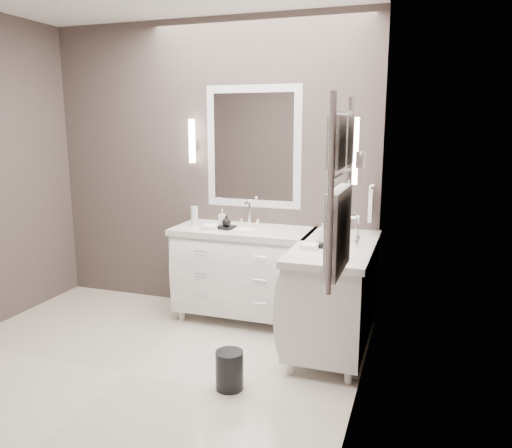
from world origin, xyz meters
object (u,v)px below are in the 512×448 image
(towel_ladder, at_px, (339,200))
(waste_bin, at_px, (230,370))
(vanity_right, at_px, (334,289))
(vanity_back, at_px, (244,268))

(towel_ladder, height_order, waste_bin, towel_ladder)
(waste_bin, bearing_deg, vanity_right, 57.53)
(vanity_back, bearing_deg, vanity_right, -20.38)
(vanity_right, bearing_deg, vanity_back, 159.62)
(towel_ladder, distance_m, waste_bin, 1.54)
(vanity_right, relative_size, towel_ladder, 1.38)
(vanity_back, xyz_separation_m, towel_ladder, (1.10, -1.63, 0.91))
(vanity_back, xyz_separation_m, waste_bin, (0.33, -1.18, -0.35))
(towel_ladder, bearing_deg, vanity_right, 99.84)
(towel_ladder, relative_size, waste_bin, 3.39)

